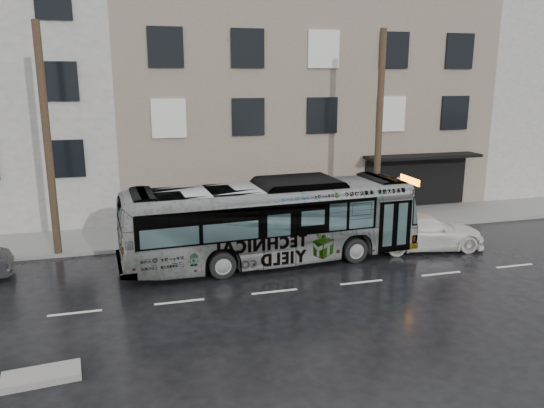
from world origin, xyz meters
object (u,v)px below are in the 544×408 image
Objects in this scene: utility_pole_front at (379,132)px; bus at (271,222)px; sign_post at (397,202)px; utility_pole_rear at (47,142)px; white_sedan at (423,231)px.

utility_pole_front is 0.77× the size of bus.
bus reaches higher than sign_post.
utility_pole_front and utility_pole_rear have the same top height.
utility_pole_front is at bearing 23.27° from white_sedan.
utility_pole_front reaches higher than white_sedan.
white_sedan is (-0.30, -2.92, -0.61)m from sign_post.
bus is (-5.82, -2.81, -3.03)m from utility_pole_front.
utility_pole_rear is at bearing 180.00° from sign_post.
utility_pole_rear is at bearing 180.00° from utility_pole_front.
utility_pole_rear is 1.76× the size of white_sedan.
white_sedan is (0.80, -2.92, -3.91)m from utility_pole_front.
bus is at bearing -18.94° from utility_pole_rear.
sign_post is 7.47m from bus.
utility_pole_rear reaches higher than sign_post.
sign_post is (1.10, 0.00, -3.30)m from utility_pole_front.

